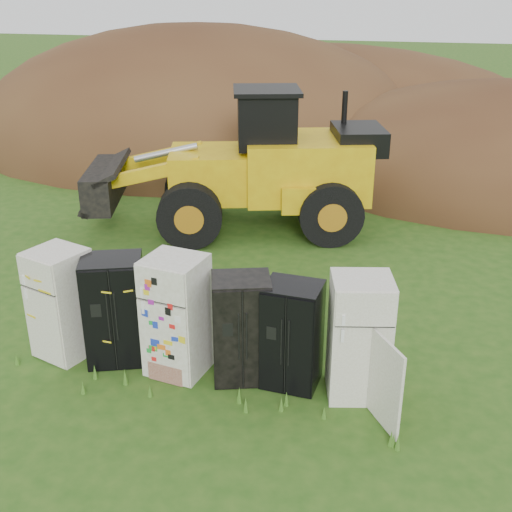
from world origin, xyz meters
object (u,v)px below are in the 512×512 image
at_px(fridge_black_side, 115,310).
at_px(fridge_open_door, 359,338).
at_px(fridge_sticker, 177,316).
at_px(fridge_dark_mid, 241,329).
at_px(wheel_loader, 230,161).
at_px(fridge_leftmost, 61,303).
at_px(fridge_black_right, 292,335).

bearing_deg(fridge_black_side, fridge_open_door, -20.68).
height_order(fridge_black_side, fridge_sticker, fridge_sticker).
distance_m(fridge_dark_mid, fridge_open_door, 1.75).
xyz_separation_m(fridge_dark_mid, wheel_loader, (-1.89, 6.16, 0.85)).
distance_m(fridge_black_side, fridge_sticker, 1.06).
bearing_deg(wheel_loader, fridge_dark_mid, -88.91).
distance_m(fridge_leftmost, fridge_black_right, 3.74).
bearing_deg(fridge_sticker, fridge_leftmost, -171.16).
distance_m(fridge_black_side, wheel_loader, 6.19).
bearing_deg(fridge_leftmost, fridge_open_door, 19.01).
relative_size(fridge_black_side, fridge_black_right, 1.07).
distance_m(fridge_leftmost, fridge_black_side, 0.91).
xyz_separation_m(fridge_sticker, fridge_open_door, (2.76, 0.04, -0.02)).
bearing_deg(wheel_loader, fridge_open_door, -75.42).
distance_m(fridge_sticker, fridge_black_right, 1.78).
bearing_deg(wheel_loader, fridge_sticker, -97.86).
height_order(fridge_black_side, fridge_dark_mid, fridge_black_side).
xyz_separation_m(fridge_sticker, fridge_dark_mid, (1.01, 0.05, -0.11)).
distance_m(fridge_sticker, fridge_open_door, 2.76).
relative_size(fridge_dark_mid, wheel_loader, 0.24).
bearing_deg(fridge_black_right, fridge_dark_mid, -173.50).
xyz_separation_m(fridge_black_side, fridge_dark_mid, (2.06, -0.02, -0.04)).
bearing_deg(fridge_open_door, fridge_leftmost, 167.49).
relative_size(fridge_sticker, wheel_loader, 0.27).
height_order(fridge_black_side, wheel_loader, wheel_loader).
bearing_deg(wheel_loader, fridge_black_right, -82.55).
bearing_deg(fridge_black_right, fridge_leftmost, -174.49).
distance_m(fridge_black_right, fridge_open_door, 0.99).
relative_size(fridge_black_side, fridge_sticker, 0.92).
relative_size(fridge_leftmost, wheel_loader, 0.26).
bearing_deg(fridge_dark_mid, fridge_black_right, -16.28).
bearing_deg(fridge_leftmost, fridge_black_right, 19.46).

